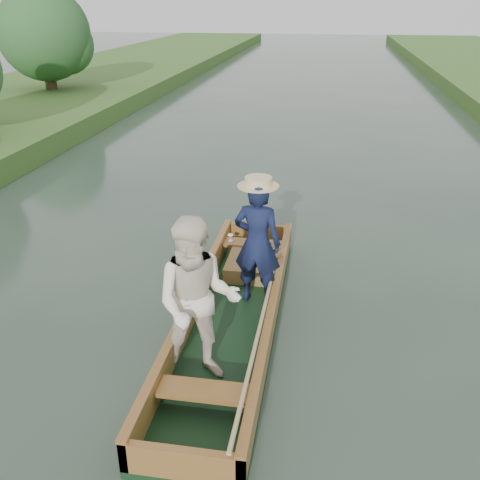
# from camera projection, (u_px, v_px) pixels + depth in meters

# --- Properties ---
(ground) EXTENTS (120.00, 120.00, 0.00)m
(ground) POSITION_uv_depth(u_px,v_px,m) (232.00, 327.00, 6.84)
(ground) COLOR #283D30
(ground) RESTS_ON ground
(trees_far) EXTENTS (4.20, 10.82, 4.31)m
(trees_far) POSITION_uv_depth(u_px,v_px,m) (8.00, 45.00, 16.86)
(trees_far) COLOR #47331E
(trees_far) RESTS_ON ground
(punt) EXTENTS (1.23, 5.07, 1.93)m
(punt) POSITION_uv_depth(u_px,v_px,m) (226.00, 292.00, 6.30)
(punt) COLOR black
(punt) RESTS_ON ground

